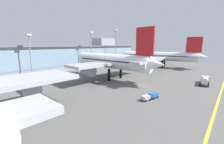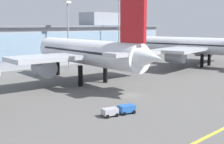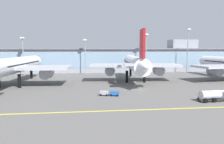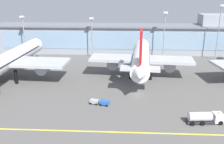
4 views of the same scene
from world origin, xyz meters
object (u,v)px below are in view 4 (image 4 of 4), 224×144
Objects in this scene: airliner_near_left at (9,60)px; apron_light_mast_centre at (165,29)px; airliner_near_right at (141,58)px; apron_light_mast_west at (92,31)px; baggage_tug_near at (100,102)px; fuel_tanker_truck at (206,117)px; apron_light_mast_east at (219,25)px; apron_light_mast_far_east at (23,30)px.

apron_light_mast_centre is at bearing -59.71° from airliner_near_left.
airliner_near_right reaches higher than apron_light_mast_west.
baggage_tug_near is 0.31× the size of apron_light_mast_west.
fuel_tanker_truck is 1.60× the size of baggage_tug_near.
apron_light_mast_west is (-21.51, 26.33, 5.33)m from airliner_near_right.
apron_light_mast_east is at bearing -50.75° from airliner_near_right.
airliner_near_left is at bearing -159.85° from apron_light_mast_east.
baggage_tug_near is at bearing -80.53° from apron_light_mast_west.
airliner_near_right is at bearing 75.79° from baggage_tug_near.
airliner_near_left is 2.95× the size of apron_light_mast_far_east.
baggage_tug_near is 0.27× the size of apron_light_mast_centre.
apron_light_mast_far_east reaches higher than fuel_tanker_truck.
airliner_near_left is at bearing -128.78° from apron_light_mast_west.
airliner_near_right is 27.71m from apron_light_mast_centre.
apron_light_mast_centre reaches higher than apron_light_mast_far_east.
airliner_near_right is at bearing -145.23° from apron_light_mast_east.
apron_light_mast_west is (-8.51, 50.98, 12.01)m from baggage_tug_near.
apron_light_mast_centre reaches higher than airliner_near_right.
apron_light_mast_centre is at bearing -178.72° from apron_light_mast_east.
airliner_near_left is at bearing 164.59° from baggage_tug_near.
airliner_near_right is 34.42m from apron_light_mast_west.
apron_light_mast_east is 88.79m from apron_light_mast_far_east.
airliner_near_right is at bearing -50.75° from apron_light_mast_west.
apron_light_mast_west is at bearing 3.34° from apron_light_mast_far_east.
apron_light_mast_west reaches higher than baggage_tug_near.
airliner_near_right is 36.96m from fuel_tanker_truck.
apron_light_mast_far_east is (-88.74, -0.24, -2.92)m from apron_light_mast_east.
apron_light_mast_centre is (-2.83, 57.70, 12.97)m from fuel_tanker_truck.
airliner_near_left is 39.68m from baggage_tug_near.
baggage_tug_near is (-13.00, -24.64, -6.68)m from airliner_near_right.
fuel_tanker_truck is at bearing -152.27° from airliner_near_right.
apron_light_mast_far_east reaches higher than apron_light_mast_west.
airliner_near_left is 2.33× the size of apron_light_mast_east.
airliner_near_left is 3.08× the size of apron_light_mast_west.
apron_light_mast_east reaches higher than apron_light_mast_centre.
apron_light_mast_east is (57.13, -1.60, 3.37)m from apron_light_mast_west.
fuel_tanker_truck is (61.61, -27.84, -5.92)m from airliner_near_left.
apron_light_mast_east is (35.62, 24.73, 8.71)m from airliner_near_right.
apron_light_mast_east reaches higher than airliner_near_right.
baggage_tug_near is 70.98m from apron_light_mast_east.
apron_light_mast_centre reaches higher than fuel_tanker_truck.
airliner_near_left is 88.67m from apron_light_mast_east.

